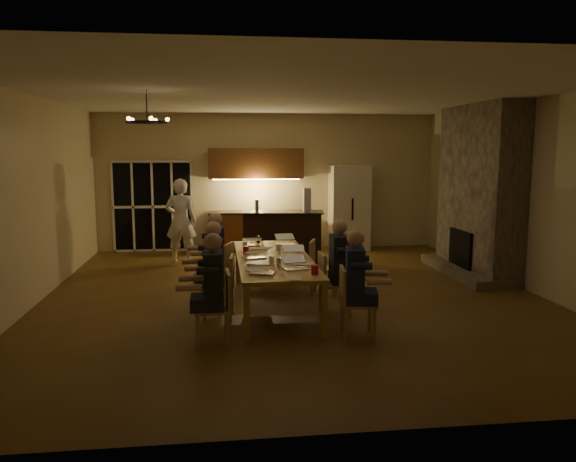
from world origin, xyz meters
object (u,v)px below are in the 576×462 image
(bar_island, at_px, (283,237))
(can_right, at_px, (298,249))
(laptop_b, at_px, (296,261))
(can_silver, at_px, (279,262))
(chair_left_far, at_px, (217,270))
(person_right_mid, at_px, (339,267))
(chair_left_mid, at_px, (218,287))
(laptop_e, at_px, (252,239))
(chandelier, at_px, (147,122))
(chair_right_mid, at_px, (335,283))
(plate_left, at_px, (256,270))
(chair_right_near, at_px, (358,302))
(bar_bottle, at_px, (257,205))
(person_right_near, at_px, (355,284))
(mug_front, at_px, (271,259))
(laptop_a, at_px, (262,265))
(laptop_c, at_px, (254,250))
(refrigerator, at_px, (349,208))
(person_left_far, at_px, (216,255))
(plate_near, at_px, (305,264))
(chair_left_near, at_px, (212,308))
(redcup_near, at_px, (315,270))
(dining_table, at_px, (274,282))
(laptop_f, at_px, (286,238))
(can_cola, at_px, (258,239))
(chair_right_far, at_px, (324,268))
(standing_person, at_px, (181,221))
(bar_blender, at_px, (307,200))
(person_left_near, at_px, (214,289))
(person_left_mid, at_px, (214,270))
(redcup_mid, at_px, (246,250))
(mug_back, at_px, (245,245))
(laptop_d, at_px, (294,250))
(mug_mid, at_px, (278,247))

(bar_island, xyz_separation_m, can_right, (-0.10, -3.03, 0.27))
(laptop_b, xyz_separation_m, can_silver, (-0.20, 0.25, -0.05))
(chair_left_far, bearing_deg, person_right_mid, 76.59)
(chair_left_mid, bearing_deg, laptop_e, 165.56)
(can_silver, bearing_deg, chandelier, 162.43)
(chair_right_mid, xyz_separation_m, plate_left, (-1.18, -0.42, 0.31))
(chair_right_near, distance_m, plate_left, 1.44)
(laptop_b, xyz_separation_m, bar_bottle, (-0.22, 4.41, 0.34))
(person_right_near, distance_m, mug_front, 1.52)
(laptop_a, xyz_separation_m, laptop_b, (0.47, 0.20, 0.00))
(chair_left_mid, bearing_deg, mug_front, 104.38)
(laptop_c, bearing_deg, refrigerator, -133.51)
(refrigerator, bearing_deg, laptop_a, -113.65)
(person_left_far, height_order, plate_near, person_left_far)
(chair_left_near, xyz_separation_m, redcup_near, (1.34, 0.34, 0.37))
(dining_table, xyz_separation_m, chair_right_mid, (0.85, -0.51, 0.07))
(refrigerator, xyz_separation_m, laptop_f, (-1.94, -3.55, -0.14))
(person_right_near, relative_size, plate_left, 5.49)
(can_cola, bearing_deg, can_silver, -85.90)
(chair_left_near, height_order, person_right_mid, person_right_mid)
(can_cola, height_order, can_right, same)
(chair_right_far, distance_m, standing_person, 3.89)
(chandelier, relative_size, can_silver, 4.96)
(laptop_c, height_order, plate_near, laptop_c)
(can_cola, relative_size, bar_bottle, 0.50)
(chair_right_near, bearing_deg, chair_left_mid, 65.82)
(chair_left_mid, relative_size, laptop_c, 2.78)
(bar_blender, bearing_deg, person_right_mid, -94.94)
(person_left_near, xyz_separation_m, person_left_far, (0.02, 2.26, 0.00))
(laptop_e, bearing_deg, chair_left_mid, 72.52)
(dining_table, distance_m, person_left_mid, 1.08)
(person_right_mid, bearing_deg, person_left_near, 123.42)
(redcup_mid, bearing_deg, mug_front, -65.49)
(dining_table, bearing_deg, person_left_far, 144.41)
(mug_front, distance_m, plate_left, 0.60)
(mug_back, bearing_deg, laptop_d, -53.39)
(person_left_near, relative_size, laptop_d, 4.31)
(laptop_a, height_order, redcup_near, laptop_a)
(laptop_d, height_order, can_cola, laptop_d)
(chair_left_far, distance_m, mug_front, 1.32)
(person_left_near, relative_size, person_left_far, 1.00)
(mug_mid, bearing_deg, chair_right_near, -69.87)
(person_left_far, relative_size, redcup_mid, 11.50)
(laptop_b, bearing_deg, person_left_mid, 149.36)
(chair_right_near, height_order, laptop_c, laptop_c)
(chair_left_near, xyz_separation_m, chair_left_far, (0.06, 2.18, 0.00))
(person_left_mid, height_order, laptop_e, person_left_mid)
(bar_blender, bearing_deg, can_right, -104.39)
(laptop_a, height_order, bar_bottle, bar_bottle)
(person_left_far, relative_size, laptop_e, 4.31)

